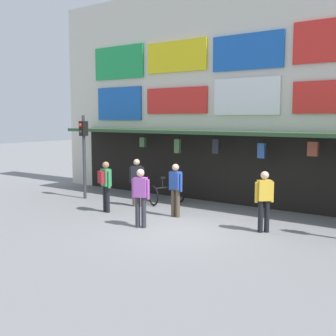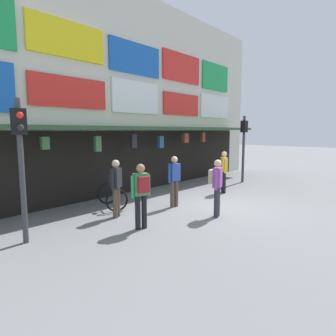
% 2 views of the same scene
% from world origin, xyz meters
% --- Properties ---
extents(ground_plane, '(80.00, 80.00, 0.00)m').
position_xyz_m(ground_plane, '(0.00, 0.00, 0.00)').
color(ground_plane, slate).
extents(shopfront, '(18.00, 2.60, 8.00)m').
position_xyz_m(shopfront, '(0.00, 4.57, 3.96)').
color(shopfront, beige).
rests_on(shopfront, ground).
extents(traffic_light_near, '(0.31, 0.34, 3.20)m').
position_xyz_m(traffic_light_near, '(-5.61, 1.59, 2.14)').
color(traffic_light_near, '#38383D').
rests_on(traffic_light_near, ground).
extents(bicycle_parked, '(1.11, 1.35, 1.05)m').
position_xyz_m(bicycle_parked, '(-2.41, 2.58, 0.39)').
color(bicycle_parked, black).
rests_on(bicycle_parked, ground).
extents(pedestrian_in_black, '(0.51, 0.43, 1.68)m').
position_xyz_m(pedestrian_in_black, '(-3.25, 0.31, 0.98)').
color(pedestrian_in_black, black).
rests_on(pedestrian_in_black, ground).
extents(pedestrian_in_white, '(0.41, 0.41, 1.68)m').
position_xyz_m(pedestrian_in_white, '(2.00, 1.01, 0.95)').
color(pedestrian_in_white, black).
rests_on(pedestrian_in_white, ground).
extents(pedestrian_in_red, '(0.48, 0.36, 1.68)m').
position_xyz_m(pedestrian_in_red, '(-3.00, 1.62, 0.95)').
color(pedestrian_in_red, brown).
rests_on(pedestrian_in_red, ground).
extents(pedestrian_in_blue, '(0.53, 0.25, 1.68)m').
position_xyz_m(pedestrian_in_blue, '(-0.99, 1.11, 0.95)').
color(pedestrian_in_blue, brown).
rests_on(pedestrian_in_blue, ground).
extents(pedestrian_in_green, '(0.50, 0.44, 1.68)m').
position_xyz_m(pedestrian_in_green, '(-1.04, -0.53, 0.98)').
color(pedestrian_in_green, '#2D2D38').
rests_on(pedestrian_in_green, ground).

